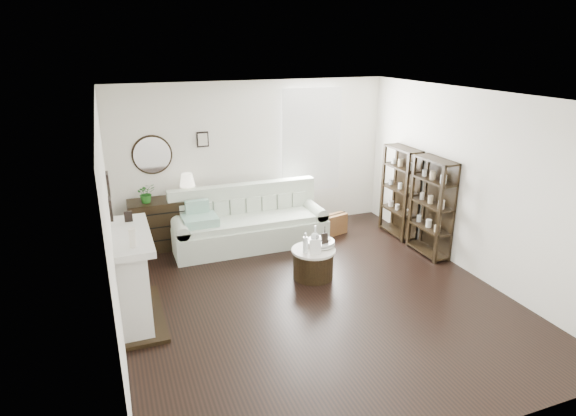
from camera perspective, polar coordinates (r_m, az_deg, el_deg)
name	(u,v)px	position (r m, az deg, el deg)	size (l,w,h in m)	color
room	(293,142)	(8.81, 0.55, 7.85)	(5.50, 5.50, 5.50)	black
fireplace	(133,280)	(6.29, -17.86, -8.09)	(0.50, 1.40, 1.84)	silver
shelf_unit_far	(400,192)	(8.74, 13.13, 1.88)	(0.30, 0.80, 1.60)	black
shelf_unit_near	(431,207)	(8.05, 16.64, 0.08)	(0.30, 0.80, 1.60)	black
sofa	(248,226)	(8.27, -4.71, -2.10)	(2.59, 0.90, 1.01)	beige
quilt	(200,220)	(7.89, -10.40, -1.46)	(0.55, 0.45, 0.14)	#248659
suitcase	(333,225)	(8.72, 5.31, -2.00)	(0.56, 0.19, 0.37)	brown
dresser	(168,223)	(8.37, -14.00, -1.73)	(1.26, 0.54, 0.84)	black
table_lamp	(188,185)	(8.22, -11.82, 2.63)	(0.26, 0.26, 0.41)	beige
potted_plant	(146,193)	(8.12, -16.47, 1.70)	(0.29, 0.25, 0.32)	#1F5E1B
drum_table	(313,263)	(7.15, 3.01, -6.52)	(0.64, 0.64, 0.45)	black
pedestal_table	(320,243)	(7.18, 3.83, -4.20)	(0.44, 0.44, 0.53)	silver
eiffel_drum	(317,242)	(7.09, 3.44, -4.06)	(0.10, 0.10, 0.17)	black
bottle_drum	(305,243)	(6.88, 2.07, -4.17)	(0.07, 0.07, 0.31)	silver
card_frame_drum	(315,247)	(6.86, 3.26, -4.65)	(0.16, 0.01, 0.21)	white
eiffel_ped	(325,233)	(7.19, 4.38, -3.02)	(0.10, 0.10, 0.18)	black
flask_ped	(315,233)	(7.11, 3.24, -3.02)	(0.13, 0.13, 0.24)	silver
card_frame_ped	(325,238)	(7.05, 4.38, -3.61)	(0.11, 0.01, 0.15)	black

